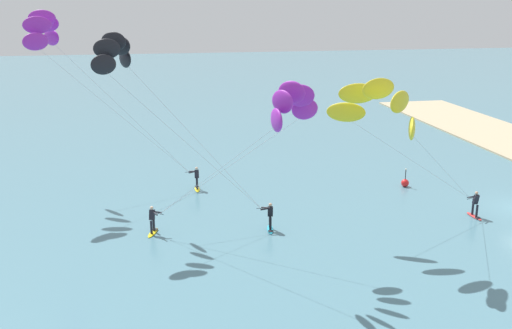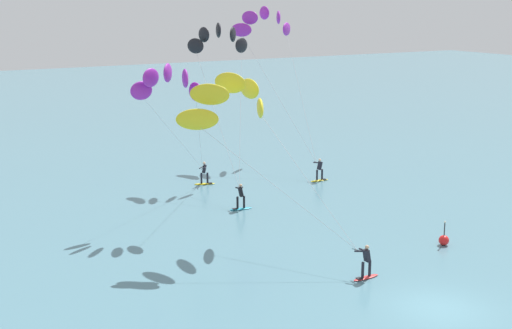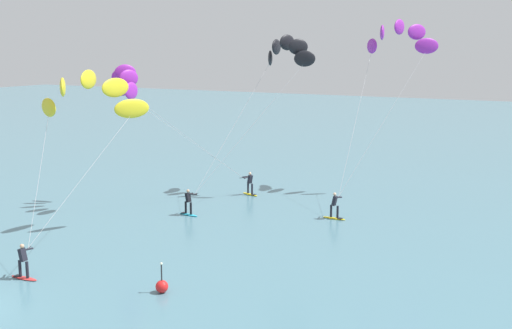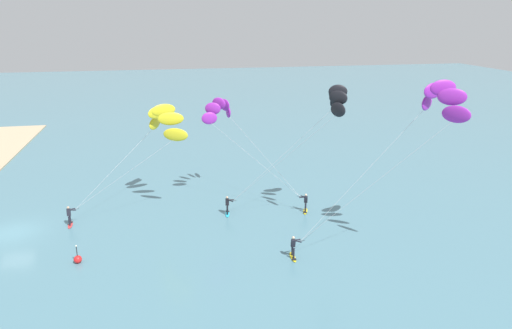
# 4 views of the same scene
# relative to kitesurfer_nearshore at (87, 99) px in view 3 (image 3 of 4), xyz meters

# --- Properties ---
(kitesurfer_nearshore) EXTENTS (7.18, 10.27, 9.30)m
(kitesurfer_nearshore) POSITION_rel_kitesurfer_nearshore_xyz_m (0.00, 0.00, 0.00)
(kitesurfer_nearshore) COLOR red
(kitesurfer_nearshore) RESTS_ON ground
(kitesurfer_mid_water) EXTENTS (5.94, 10.06, 11.44)m
(kitesurfer_mid_water) POSITION_rel_kitesurfer_nearshore_xyz_m (5.90, 13.31, 2.18)
(kitesurfer_mid_water) COLOR #23ADD1
(kitesurfer_mid_water) RESTS_ON ground
(kitesurfer_far_out) EXTENTS (5.60, 10.94, 12.55)m
(kitesurfer_far_out) POSITION_rel_kitesurfer_nearshore_xyz_m (12.65, 18.07, 3.21)
(kitesurfer_far_out) COLOR yellow
(kitesurfer_far_out) RESTS_ON ground
(kitesurfer_downwind) EXTENTS (8.24, 8.99, 9.47)m
(kitesurfer_downwind) POSITION_rel_kitesurfer_nearshore_xyz_m (-1.26, 5.59, 0.31)
(kitesurfer_downwind) COLOR yellow
(kitesurfer_downwind) RESTS_ON ground
(marker_buoy) EXTENTS (0.56, 0.56, 1.38)m
(marker_buoy) POSITION_rel_kitesurfer_nearshore_xyz_m (9.55, -6.21, -7.37)
(marker_buoy) COLOR red
(marker_buoy) RESTS_ON ground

